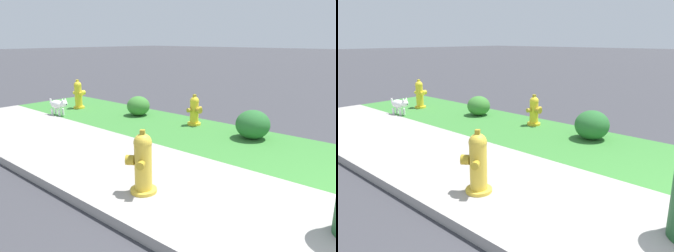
# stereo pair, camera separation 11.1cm
# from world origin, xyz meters

# --- Properties ---
(fire_hydrant_mid_block) EXTENTS (0.34, 0.37, 0.65)m
(fire_hydrant_mid_block) POSITION_xyz_m (-4.13, 2.50, 0.31)
(fire_hydrant_mid_block) COLOR yellow
(fire_hydrant_mid_block) RESTS_ON ground
(fire_hydrant_at_driveway) EXTENTS (0.36, 0.37, 0.77)m
(fire_hydrant_at_driveway) POSITION_xyz_m (-2.70, -0.43, 0.37)
(fire_hydrant_at_driveway) COLOR gold
(fire_hydrant_at_driveway) RESTS_ON ground
(fire_hydrant_across_street) EXTENTS (0.37, 0.34, 0.75)m
(fire_hydrant_across_street) POSITION_xyz_m (-7.42, 1.90, 0.36)
(fire_hydrant_across_street) COLOR yellow
(fire_hydrant_across_street) RESTS_ON ground
(small_white_dog) EXTENTS (0.54, 0.28, 0.44)m
(small_white_dog) POSITION_xyz_m (-7.08, 1.11, 0.26)
(small_white_dog) COLOR white
(small_white_dog) RESTS_ON ground
(shrub_bush_far_verge) EXTENTS (0.54, 0.54, 0.46)m
(shrub_bush_far_verge) POSITION_xyz_m (-5.66, 2.35, 0.23)
(shrub_bush_far_verge) COLOR #3D7F33
(shrub_bush_far_verge) RESTS_ON ground
(shrub_bush_near_lamp) EXTENTS (0.62, 0.62, 0.53)m
(shrub_bush_near_lamp) POSITION_xyz_m (-2.75, 2.41, 0.26)
(shrub_bush_near_lamp) COLOR #28662D
(shrub_bush_near_lamp) RESTS_ON ground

